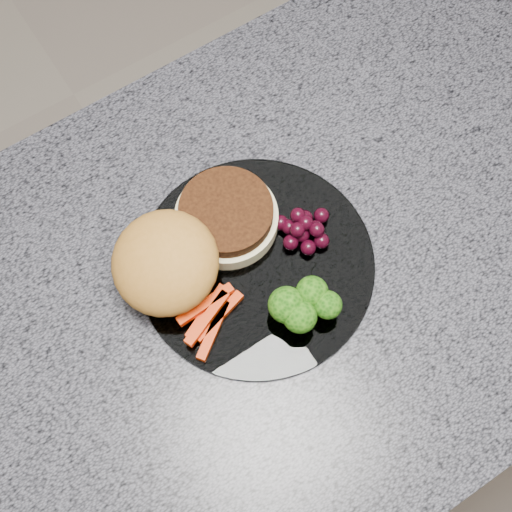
{
  "coord_description": "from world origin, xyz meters",
  "views": [
    {
      "loc": [
        -0.2,
        -0.22,
        1.63
      ],
      "look_at": [
        -0.05,
        0.02,
        0.93
      ],
      "focal_mm": 50.0,
      "sensor_mm": 36.0,
      "label": 1
    }
  ],
  "objects_px": {
    "plate": "(256,264)",
    "burger": "(188,247)",
    "grape_bunch": "(304,229)",
    "island_cabinet": "(284,357)"
  },
  "relations": [
    {
      "from": "plate",
      "to": "grape_bunch",
      "type": "distance_m",
      "value": 0.07
    },
    {
      "from": "plate",
      "to": "burger",
      "type": "height_order",
      "value": "burger"
    },
    {
      "from": "island_cabinet",
      "to": "burger",
      "type": "height_order",
      "value": "burger"
    },
    {
      "from": "grape_bunch",
      "to": "plate",
      "type": "bearing_deg",
      "value": -179.19
    },
    {
      "from": "plate",
      "to": "burger",
      "type": "xyz_separation_m",
      "value": [
        -0.06,
        0.05,
        0.03
      ]
    },
    {
      "from": "burger",
      "to": "plate",
      "type": "bearing_deg",
      "value": -59.83
    },
    {
      "from": "burger",
      "to": "island_cabinet",
      "type": "bearing_deg",
      "value": -51.31
    },
    {
      "from": "island_cabinet",
      "to": "plate",
      "type": "bearing_deg",
      "value": 162.01
    },
    {
      "from": "grape_bunch",
      "to": "burger",
      "type": "bearing_deg",
      "value": 159.6
    },
    {
      "from": "island_cabinet",
      "to": "burger",
      "type": "relative_size",
      "value": 5.14
    }
  ]
}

